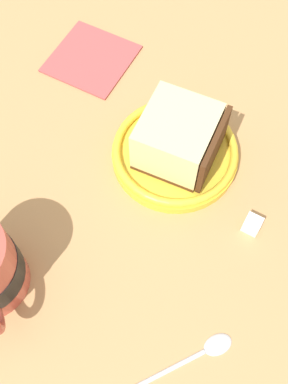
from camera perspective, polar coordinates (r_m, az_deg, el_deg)
The scene contains 6 objects.
ground_plane at distance 55.53cm, azimuth -1.34°, elevation 0.16°, with size 131.56×131.56×2.77cm, color tan.
small_plate at distance 55.32cm, azimuth 3.95°, elevation 4.73°, with size 15.08×15.08×2.13cm.
cake_slice at distance 52.47cm, azimuth 4.45°, elevation 6.53°, with size 11.40×11.41×6.37cm.
teaspoon at distance 48.54cm, azimuth 7.15°, elevation -18.98°, with size 11.73×3.68×0.80cm.
folded_napkin at distance 65.67cm, azimuth -6.51°, elevation 16.06°, with size 10.36×10.30×0.60cm, color #B24C4C.
sugar_cube at distance 52.58cm, azimuth 13.16°, elevation -3.90°, with size 1.80×1.80×1.80cm, color white.
Camera 1 is at (14.34, 20.65, 48.13)cm, focal length 43.40 mm.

